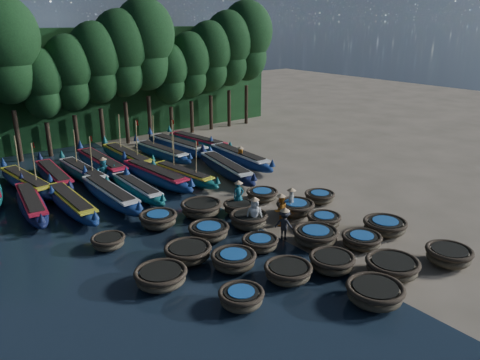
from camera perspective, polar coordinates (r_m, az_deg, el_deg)
ground at (r=26.45m, az=0.53°, el=-4.91°), size 120.00×120.00×0.00m
foliage_wall at (r=45.35m, az=-18.65°, el=10.82°), size 40.00×3.00×10.00m
coracle_2 at (r=19.80m, az=16.12°, el=-13.09°), size 2.88×2.88×0.81m
coracle_3 at (r=21.91m, az=18.06°, el=-10.03°), size 2.81×2.81×0.79m
coracle_4 at (r=23.77m, az=24.09°, el=-8.37°), size 2.55×2.55×0.82m
coracle_5 at (r=18.88m, az=0.16°, el=-14.13°), size 1.84×1.84×0.72m
coracle_6 at (r=20.67m, az=5.88°, el=-11.07°), size 2.42×2.42×0.72m
coracle_7 at (r=21.64m, az=11.14°, el=-9.79°), size 2.21×2.21×0.77m
coracle_8 at (r=24.07m, az=14.60°, el=-7.11°), size 2.30×2.30×0.67m
coracle_9 at (r=25.85m, az=17.25°, el=-5.37°), size 2.29×2.29×0.75m
coracle_10 at (r=20.45m, az=-9.63°, el=-11.55°), size 2.56×2.56×0.76m
coracle_11 at (r=21.42m, az=-0.79°, el=-9.71°), size 2.34×2.34×0.76m
coracle_12 at (r=23.09m, az=2.46°, el=-7.67°), size 1.82×1.82×0.64m
coracle_13 at (r=23.87m, az=9.20°, el=-6.73°), size 2.76×2.76×0.80m
coracle_14 at (r=25.84m, az=10.19°, el=-4.83°), size 2.16×2.16×0.72m
coracle_15 at (r=22.21m, az=-6.36°, el=-8.76°), size 2.52×2.52×0.75m
coracle_16 at (r=24.14m, az=-3.83°, el=-6.26°), size 2.26×2.26×0.77m
coracle_17 at (r=25.33m, az=1.07°, el=-4.85°), size 2.34×2.34×0.84m
coracle_18 at (r=27.09m, az=6.76°, el=-3.38°), size 2.46×2.46×0.81m
coracle_19 at (r=29.21m, az=9.68°, el=-2.02°), size 2.20×2.20×0.65m
coracle_20 at (r=24.08m, az=-15.75°, el=-7.24°), size 1.68×1.68×0.65m
coracle_21 at (r=25.76m, az=-9.94°, el=-4.75°), size 2.28×2.28×0.82m
coracle_22 at (r=26.91m, az=-4.76°, el=-3.44°), size 2.48×2.48×0.84m
coracle_23 at (r=27.13m, az=-0.19°, el=-3.36°), size 1.79×1.79×0.69m
coracle_24 at (r=29.13m, az=2.71°, el=-1.80°), size 2.34×2.34×0.67m
long_boat_1 at (r=29.94m, az=-24.07°, el=-2.63°), size 2.33×7.89×1.40m
long_boat_2 at (r=29.16m, az=-19.90°, el=-2.63°), size 1.40×7.99×1.41m
long_boat_3 at (r=29.79m, az=-15.57°, el=-1.67°), size 1.52×8.34×1.47m
long_boat_4 at (r=30.58m, az=-12.46°, el=-1.01°), size 1.33×7.28×1.28m
long_boat_5 at (r=32.59m, az=-10.30°, el=0.57°), size 2.23×8.60×1.52m
long_boat_6 at (r=32.65m, az=-6.96°, el=0.63°), size 2.21×7.35×3.15m
long_boat_7 at (r=33.68m, az=-1.74°, el=1.47°), size 2.85×8.40×1.50m
long_boat_8 at (r=36.28m, az=-0.11°, el=2.78°), size 1.86×8.53×1.50m
long_boat_10 at (r=33.83m, az=-24.59°, el=-0.26°), size 2.41×8.17×3.49m
long_boat_11 at (r=34.54m, az=-21.70°, el=0.48°), size 1.77×7.99×1.41m
long_boat_12 at (r=34.58m, az=-18.59°, el=0.87°), size 1.77×8.00×3.40m
long_boat_13 at (r=35.99m, az=-16.50°, el=1.89°), size 1.59×8.98×1.58m
long_boat_14 at (r=37.19m, az=-13.58°, el=2.69°), size 1.61×8.83×3.75m
long_boat_15 at (r=38.32m, az=-9.56°, el=3.35°), size 2.16×7.91×3.37m
long_boat_16 at (r=39.86m, az=-7.56°, el=4.15°), size 2.39×8.77×1.55m
long_boat_17 at (r=40.96m, az=-5.16°, el=4.61°), size 2.56×8.39×1.49m
fisherman_0 at (r=24.89m, az=1.77°, el=-4.13°), size 1.05×1.00×2.01m
fisherman_1 at (r=27.32m, az=-0.18°, el=-1.87°), size 0.76×0.61×2.00m
fisherman_2 at (r=25.56m, az=4.97°, el=-3.61°), size 0.89×0.71×1.96m
fisherman_3 at (r=24.03m, az=5.44°, el=-5.33°), size 0.97×1.21×1.84m
fisherman_4 at (r=27.01m, az=6.25°, el=-2.55°), size 0.94×0.88×1.76m
fisherman_5 at (r=33.59m, az=-16.26°, el=1.20°), size 1.59×0.59×1.89m
fisherman_6 at (r=35.65m, az=0.07°, el=2.91°), size 0.82×0.87×1.70m
tree_4 at (r=39.80m, az=-26.86°, el=14.12°), size 5.34×5.34×12.58m
tree_5 at (r=40.57m, az=-23.09°, el=10.83°), size 3.68×3.68×8.68m
tree_6 at (r=41.16m, az=-20.09°, el=12.24°), size 4.09×4.09×9.65m
tree_7 at (r=41.88m, az=-17.15°, el=13.57°), size 4.51×4.51×10.63m
tree_8 at (r=42.72m, az=-14.29°, el=14.82°), size 4.92×4.92×11.60m
tree_9 at (r=43.67m, az=-11.52°, el=15.99°), size 5.34×5.34×12.58m
tree_10 at (r=44.97m, az=-8.62°, el=12.77°), size 3.68×3.68×8.68m
tree_11 at (r=46.08m, az=-6.11°, el=13.87°), size 4.09×4.09×9.65m
tree_12 at (r=47.28m, az=-3.70°, el=14.89°), size 4.51×4.51×10.63m
tree_13 at (r=48.57m, az=-1.40°, el=15.83°), size 4.92×4.92×11.60m
tree_14 at (r=49.95m, az=0.80°, el=16.70°), size 5.34×5.34×12.58m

